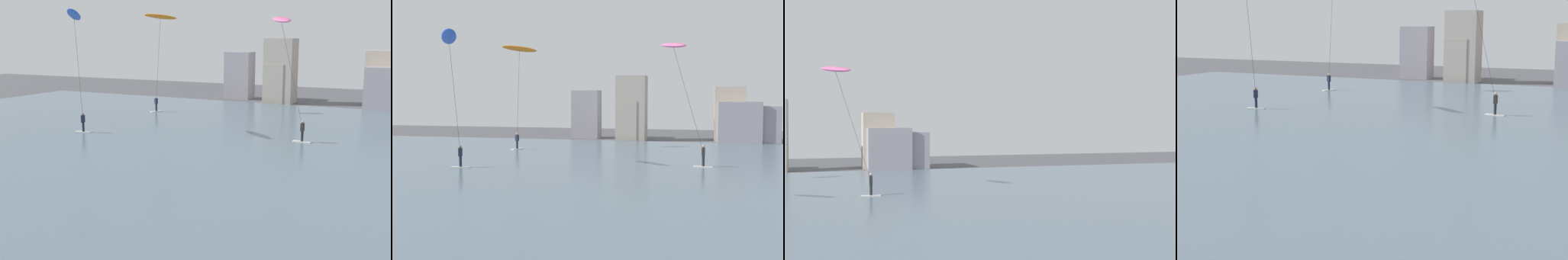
{
  "view_description": "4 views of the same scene",
  "coord_description": "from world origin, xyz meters",
  "views": [
    {
      "loc": [
        9.17,
        1.08,
        7.75
      ],
      "look_at": [
        1.25,
        16.54,
        4.47
      ],
      "focal_mm": 44.27,
      "sensor_mm": 36.0,
      "label": 1
    },
    {
      "loc": [
        0.32,
        -0.17,
        5.24
      ],
      "look_at": [
        -3.84,
        16.79,
        4.06
      ],
      "focal_mm": 44.73,
      "sensor_mm": 36.0,
      "label": 2
    },
    {
      "loc": [
        -3.13,
        -1.73,
        5.37
      ],
      "look_at": [
        1.9,
        15.12,
        5.12
      ],
      "focal_mm": 48.42,
      "sensor_mm": 36.0,
      "label": 3
    },
    {
      "loc": [
        8.86,
        -3.35,
        6.61
      ],
      "look_at": [
        -0.78,
        17.61,
        2.22
      ],
      "focal_mm": 52.31,
      "sensor_mm": 36.0,
      "label": 4
    }
  ],
  "objects": [
    {
      "name": "kitesurfer_blue",
      "position": [
        -18.38,
        32.87,
        9.0
      ],
      "size": [
        3.45,
        3.4,
        10.32
      ],
      "color": "silver",
      "rests_on": "water_bay"
    },
    {
      "name": "water_bay",
      "position": [
        0.0,
        30.72,
        0.05
      ],
      "size": [
        84.0,
        52.0,
        0.1
      ],
      "primitive_type": "cube",
      "color": "slate",
      "rests_on": "ground"
    },
    {
      "name": "kitesurfer_orange",
      "position": [
        -18.15,
        46.12,
        9.39
      ],
      "size": [
        3.67,
        3.49,
        10.56
      ],
      "color": "silver",
      "rests_on": "water_bay"
    },
    {
      "name": "far_shore_buildings",
      "position": [
        -2.34,
        59.15,
        2.93
      ],
      "size": [
        24.83,
        5.81,
        7.86
      ],
      "color": "gray",
      "rests_on": "ground"
    },
    {
      "name": "kitesurfer_pink",
      "position": [
        -2.05,
        37.87,
        8.45
      ],
      "size": [
        4.47,
        3.44,
        9.57
      ],
      "color": "silver",
      "rests_on": "water_bay"
    }
  ]
}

